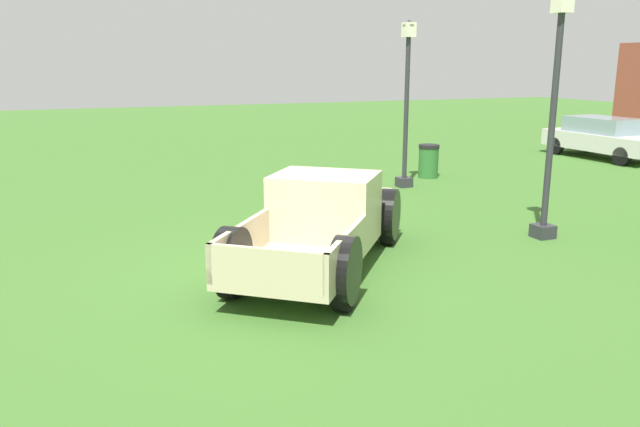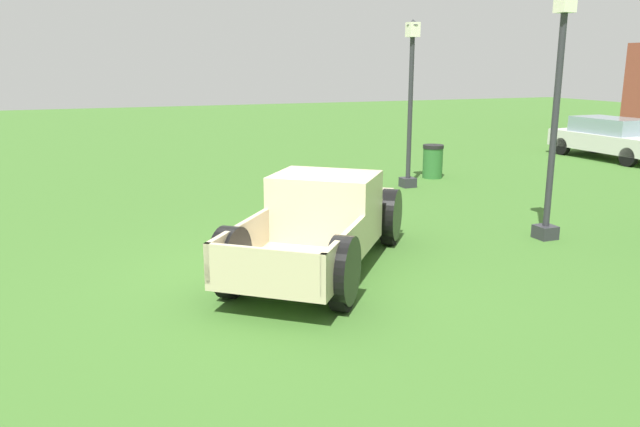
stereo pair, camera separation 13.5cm
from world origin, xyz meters
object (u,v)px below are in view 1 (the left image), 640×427
object	(u,v)px
pickup_truck_foreground	(326,220)
lamp_post_far	(407,102)
trash_can	(428,161)
lamp_post_near	(553,112)
sedan_distant_a	(604,137)

from	to	relation	value
pickup_truck_foreground	lamp_post_far	size ratio (longest dim) A/B	1.14
pickup_truck_foreground	trash_can	xyz separation A→B (m)	(-6.10, 5.75, -0.23)
pickup_truck_foreground	trash_can	distance (m)	8.39
lamp_post_near	lamp_post_far	xyz separation A→B (m)	(-5.37, 0.07, -0.11)
lamp_post_near	lamp_post_far	size ratio (longest dim) A/B	1.05
pickup_truck_foreground	lamp_post_near	world-z (taller)	lamp_post_near
lamp_post_far	trash_can	world-z (taller)	lamp_post_far
pickup_truck_foreground	trash_can	world-z (taller)	pickup_truck_foreground
lamp_post_near	lamp_post_far	bearing A→B (deg)	179.26
lamp_post_near	lamp_post_far	distance (m)	5.37
pickup_truck_foreground	lamp_post_near	size ratio (longest dim) A/B	1.08
lamp_post_near	trash_can	xyz separation A→B (m)	(-6.31, 1.40, -1.87)
lamp_post_near	trash_can	size ratio (longest dim) A/B	4.73
sedan_distant_a	lamp_post_near	distance (m)	11.65
lamp_post_near	sedan_distant_a	bearing A→B (deg)	128.92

